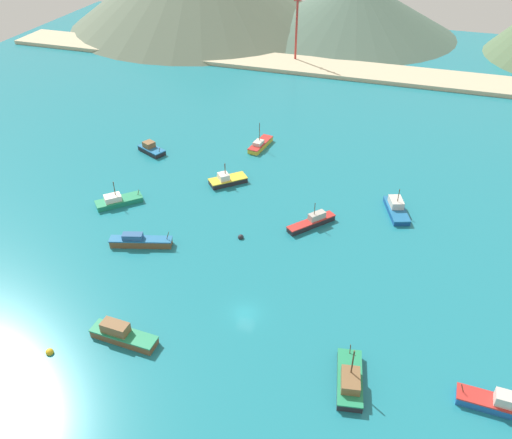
% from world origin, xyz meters
% --- Properties ---
extents(ground, '(260.00, 280.00, 0.50)m').
position_xyz_m(ground, '(0.00, 30.00, -0.25)').
color(ground, teal).
extents(fishing_boat_1, '(7.52, 5.67, 2.45)m').
position_xyz_m(fishing_boat_1, '(-37.59, 42.59, 0.86)').
color(fishing_boat_1, '#232328').
rests_on(fishing_boat_1, ground).
extents(fishing_boat_2, '(4.80, 9.65, 6.64)m').
position_xyz_m(fishing_boat_2, '(17.19, -8.04, 0.96)').
color(fishing_boat_2, '#232328').
rests_on(fishing_boat_2, ground).
extents(fishing_boat_3, '(8.00, 8.94, 4.97)m').
position_xyz_m(fishing_boat_3, '(4.61, 25.45, 0.87)').
color(fishing_boat_3, '#232328').
rests_on(fishing_boat_3, ground).
extents(fishing_boat_4, '(3.83, 9.11, 6.41)m').
position_xyz_m(fishing_boat_4, '(-14.17, 52.73, 0.76)').
color(fishing_boat_4, gold).
rests_on(fishing_boat_4, ground).
extents(fishing_boat_5, '(10.14, 3.15, 2.88)m').
position_xyz_m(fishing_boat_5, '(-15.16, -10.28, 1.05)').
color(fishing_boat_5, brown).
rests_on(fishing_boat_5, ground).
extents(fishing_boat_6, '(11.20, 5.10, 3.06)m').
position_xyz_m(fishing_boat_6, '(-23.24, 10.22, 0.93)').
color(fishing_boat_6, brown).
rests_on(fishing_boat_6, ground).
extents(fishing_boat_7, '(8.71, 8.44, 5.18)m').
position_xyz_m(fishing_boat_7, '(-33.84, 20.85, 0.80)').
color(fishing_boat_7, '#198466').
rests_on(fishing_boat_7, ground).
extents(fishing_boat_8, '(7.98, 7.61, 4.87)m').
position_xyz_m(fishing_boat_8, '(-15.87, 34.91, 0.83)').
color(fishing_boat_8, '#232328').
rests_on(fishing_boat_8, ground).
extents(fishing_boat_9, '(9.59, 2.93, 2.83)m').
position_xyz_m(fishing_boat_9, '(35.50, -5.91, 0.98)').
color(fishing_boat_9, '#1E5BA8').
rests_on(fishing_boat_9, ground).
extents(fishing_boat_10, '(5.99, 9.54, 5.20)m').
position_xyz_m(fishing_boat_10, '(19.14, 34.82, 0.89)').
color(fishing_boat_10, '#14478C').
rests_on(fishing_boat_10, ground).
extents(buoy_0, '(1.08, 1.08, 1.08)m').
position_xyz_m(buoy_0, '(-6.88, 17.67, 0.19)').
color(buoy_0, '#232328').
rests_on(buoy_0, ground).
extents(buoy_1, '(1.09, 1.09, 1.09)m').
position_xyz_m(buoy_1, '(-23.67, -15.64, 0.19)').
color(buoy_1, gold).
rests_on(buoy_1, ground).
extents(beach_strip, '(247.00, 15.78, 1.20)m').
position_xyz_m(beach_strip, '(0.00, 110.66, 0.60)').
color(beach_strip, '#C6B793').
rests_on(beach_strip, ground).
extents(hill_central, '(78.20, 78.20, 19.99)m').
position_xyz_m(hill_central, '(-9.03, 154.53, 9.99)').
color(hill_central, '#4C6656').
rests_on(hill_central, ground).
extents(radio_tower, '(2.37, 1.90, 23.69)m').
position_xyz_m(radio_tower, '(-21.34, 114.36, 12.08)').
color(radio_tower, '#B7332D').
rests_on(radio_tower, ground).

